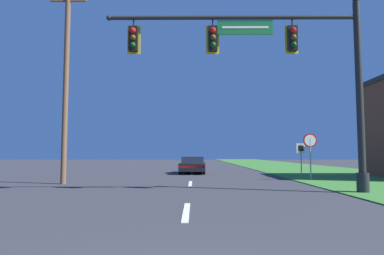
{
  "coord_description": "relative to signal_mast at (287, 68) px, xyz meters",
  "views": [
    {
      "loc": [
        0.21,
        -2.64,
        1.45
      ],
      "look_at": [
        0.0,
        25.36,
        3.59
      ],
      "focal_mm": 32.0,
      "sensor_mm": 36.0,
      "label": 1
    }
  ],
  "objects": [
    {
      "name": "grass_verge_right",
      "position": [
        6.8,
        19.93,
        -4.67
      ],
      "size": [
        10.0,
        110.0,
        0.04
      ],
      "color": "#38752D",
      "rests_on": "ground"
    },
    {
      "name": "road_center_line",
      "position": [
        -3.7,
        11.93,
        -4.68
      ],
      "size": [
        0.16,
        34.8,
        0.01
      ],
      "color": "silver",
      "rests_on": "ground"
    },
    {
      "name": "signal_mast",
      "position": [
        0.0,
        0.0,
        0.0
      ],
      "size": [
        9.79,
        0.47,
        7.48
      ],
      "color": "#232326",
      "rests_on": "grass_verge_right"
    },
    {
      "name": "car_ahead",
      "position": [
        -3.62,
        12.73,
        -4.08
      ],
      "size": [
        1.94,
        4.58,
        1.19
      ],
      "color": "black",
      "rests_on": "ground"
    },
    {
      "name": "stop_sign",
      "position": [
        2.78,
        5.9,
        -2.82
      ],
      "size": [
        0.76,
        0.07,
        2.5
      ],
      "color": "gray",
      "rests_on": "grass_verge_right"
    },
    {
      "name": "route_sign_post",
      "position": [
        2.92,
        7.97,
        -3.16
      ],
      "size": [
        0.55,
        0.06,
        2.03
      ],
      "color": "gray",
      "rests_on": "grass_verge_right"
    },
    {
      "name": "utility_pole_near",
      "position": [
        -9.8,
        3.74,
        0.46
      ],
      "size": [
        1.8,
        0.26,
        9.97
      ],
      "color": "brown",
      "rests_on": "ground"
    }
  ]
}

